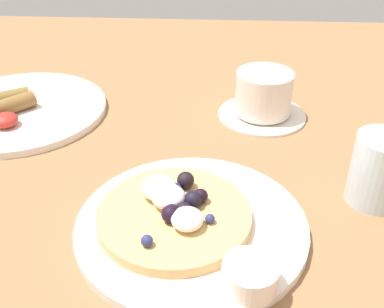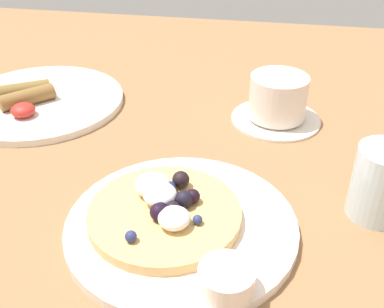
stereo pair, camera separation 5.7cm
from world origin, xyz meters
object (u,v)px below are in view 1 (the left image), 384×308
(breakfast_plate, at_px, (19,110))
(coffee_saucer, at_px, (262,114))
(coffee_cup, at_px, (264,91))
(pancake_plate, at_px, (192,226))
(syrup_ramekin, at_px, (250,276))
(water_glass, at_px, (379,170))

(breakfast_plate, xyz_separation_m, coffee_saucer, (0.38, 0.01, -0.00))
(coffee_cup, bearing_deg, breakfast_plate, -177.76)
(pancake_plate, relative_size, breakfast_plate, 0.93)
(pancake_plate, distance_m, syrup_ramekin, 0.11)
(syrup_ramekin, relative_size, coffee_cup, 0.44)
(pancake_plate, distance_m, breakfast_plate, 0.39)
(pancake_plate, relative_size, coffee_cup, 2.13)
(pancake_plate, height_order, coffee_cup, coffee_cup)
(pancake_plate, bearing_deg, breakfast_plate, 138.39)
(coffee_cup, bearing_deg, syrup_ramekin, -95.68)
(pancake_plate, height_order, syrup_ramekin, syrup_ramekin)
(coffee_saucer, bearing_deg, water_glass, -59.83)
(breakfast_plate, relative_size, coffee_cup, 2.29)
(water_glass, bearing_deg, coffee_cup, 120.00)
(coffee_saucer, distance_m, water_glass, 0.24)
(water_glass, bearing_deg, coffee_saucer, 120.17)
(breakfast_plate, bearing_deg, pancake_plate, -41.61)
(breakfast_plate, bearing_deg, coffee_saucer, 2.00)
(coffee_saucer, xyz_separation_m, water_glass, (0.12, -0.20, 0.04))
(syrup_ramekin, bearing_deg, water_glass, 45.03)
(pancake_plate, xyz_separation_m, coffee_saucer, (0.09, 0.27, -0.00))
(pancake_plate, xyz_separation_m, syrup_ramekin, (0.06, -0.09, 0.02))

